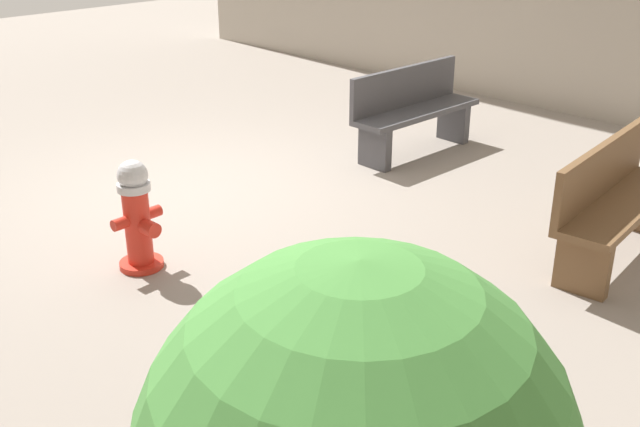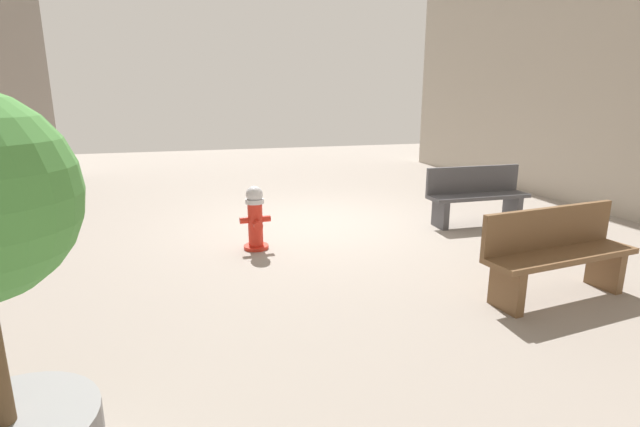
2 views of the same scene
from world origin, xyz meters
The scene contains 4 objects.
ground_plane centered at (0.00, 0.00, 0.00)m, with size 23.40×23.40×0.00m, color gray.
fire_hydrant centered at (1.20, 1.03, 0.45)m, with size 0.43×0.41×0.89m.
bench_near centered at (-2.52, 0.72, 0.50)m, with size 1.71×0.46×0.95m.
bench_far centered at (-1.59, 3.51, 0.50)m, with size 1.80×0.64×0.95m.
Camera 2 is at (2.09, 7.30, 2.09)m, focal length 26.33 mm.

